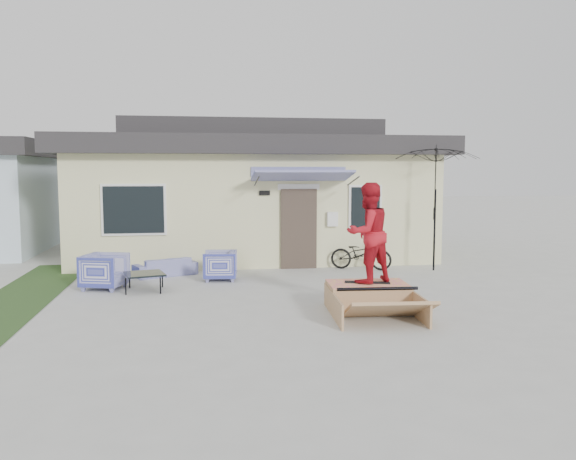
{
  "coord_description": "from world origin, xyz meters",
  "views": [
    {
      "loc": [
        -1.62,
        -10.51,
        2.57
      ],
      "look_at": [
        0.3,
        1.8,
        1.3
      ],
      "focal_mm": 36.29,
      "sensor_mm": 36.0,
      "label": 1
    }
  ],
  "objects": [
    {
      "name": "armchair_left",
      "position": [
        -3.64,
        2.46,
        0.43
      ],
      "size": [
        1.0,
        1.03,
        0.86
      ],
      "primitive_type": "imported",
      "rotation": [
        0.0,
        0.0,
        1.27
      ],
      "color": "#262F95",
      "rests_on": "ground"
    },
    {
      "name": "ground",
      "position": [
        0.0,
        0.0,
        0.0
      ],
      "size": [
        90.0,
        90.0,
        0.0
      ],
      "primitive_type": "plane",
      "color": "#AEAFA9",
      "rests_on": "ground"
    },
    {
      "name": "skate_ramp",
      "position": [
        1.48,
        -0.24,
        0.24
      ],
      "size": [
        1.59,
        2.04,
        0.48
      ],
      "primitive_type": null,
      "rotation": [
        0.0,
        0.0,
        -0.07
      ],
      "color": "#A97F56",
      "rests_on": "ground"
    },
    {
      "name": "coffee_table",
      "position": [
        -2.77,
        2.11,
        0.2
      ],
      "size": [
        0.97,
        0.97,
        0.39
      ],
      "primitive_type": "cube",
      "rotation": [
        0.0,
        0.0,
        0.26
      ],
      "color": "black",
      "rests_on": "ground"
    },
    {
      "name": "armchair_right",
      "position": [
        -1.12,
        3.12,
        0.39
      ],
      "size": [
        0.78,
        0.82,
        0.77
      ],
      "primitive_type": "imported",
      "rotation": [
        0.0,
        0.0,
        -1.67
      ],
      "color": "#262F95",
      "rests_on": "ground"
    },
    {
      "name": "bicycle",
      "position": [
        2.58,
        4.04,
        0.51
      ],
      "size": [
        1.68,
        1.15,
        1.02
      ],
      "primitive_type": "imported",
      "rotation": [
        0.0,
        0.0,
        1.16
      ],
      "color": "black",
      "rests_on": "ground"
    },
    {
      "name": "house",
      "position": [
        0.0,
        7.99,
        1.94
      ],
      "size": [
        10.8,
        8.49,
        4.1
      ],
      "color": "beige",
      "rests_on": "ground"
    },
    {
      "name": "skateboard",
      "position": [
        1.49,
        -0.19,
        0.51
      ],
      "size": [
        0.86,
        0.44,
        0.05
      ],
      "primitive_type": "cube",
      "rotation": [
        0.0,
        0.0,
        -0.28
      ],
      "color": "black",
      "rests_on": "skate_ramp"
    },
    {
      "name": "skater",
      "position": [
        1.49,
        -0.19,
        1.46
      ],
      "size": [
        1.1,
        0.99,
        1.85
      ],
      "primitive_type": "imported",
      "rotation": [
        0.0,
        0.0,
        3.53
      ],
      "color": "#B61520",
      "rests_on": "skateboard"
    },
    {
      "name": "loveseat",
      "position": [
        -2.43,
        3.93,
        0.3
      ],
      "size": [
        1.56,
        1.03,
        0.59
      ],
      "primitive_type": "imported",
      "rotation": [
        0.0,
        0.0,
        3.57
      ],
      "color": "#262F95",
      "rests_on": "ground"
    },
    {
      "name": "patio_umbrella",
      "position": [
        4.41,
        3.64,
        1.75
      ],
      "size": [
        2.53,
        2.41,
        2.2
      ],
      "color": "black",
      "rests_on": "ground"
    },
    {
      "name": "grass_strip",
      "position": [
        -5.2,
        2.0,
        0.0
      ],
      "size": [
        1.4,
        8.0,
        0.01
      ],
      "primitive_type": "cube",
      "color": "#233E1B",
      "rests_on": "ground"
    }
  ]
}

